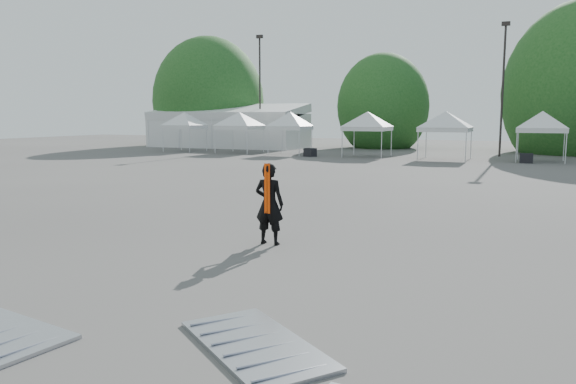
% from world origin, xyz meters
% --- Properties ---
extents(ground, '(120.00, 120.00, 0.00)m').
position_xyz_m(ground, '(0.00, 0.00, 0.00)').
color(ground, '#474442').
rests_on(ground, ground).
extents(marquee, '(15.00, 6.25, 4.23)m').
position_xyz_m(marquee, '(-22.00, 35.00, 1.97)').
color(marquee, silver).
rests_on(marquee, ground).
extents(light_pole_west, '(0.60, 0.25, 10.30)m').
position_xyz_m(light_pole_west, '(-18.00, 34.00, 5.77)').
color(light_pole_west, black).
rests_on(light_pole_west, ground).
extents(light_pole_east, '(0.60, 0.25, 9.80)m').
position_xyz_m(light_pole_east, '(3.00, 32.00, 5.52)').
color(light_pole_east, black).
rests_on(light_pole_east, ground).
extents(tree_far_w, '(4.80, 4.80, 7.30)m').
position_xyz_m(tree_far_w, '(-26.00, 38.00, 4.54)').
color(tree_far_w, '#382314').
rests_on(tree_far_w, ground).
extents(tree_mid_w, '(4.16, 4.16, 6.33)m').
position_xyz_m(tree_mid_w, '(-8.00, 40.00, 3.93)').
color(tree_mid_w, '#382314').
rests_on(tree_mid_w, ground).
extents(tent_a, '(4.04, 4.04, 3.88)m').
position_xyz_m(tent_a, '(-22.14, 27.86, 3.06)').
color(tent_a, silver).
rests_on(tent_a, ground).
extents(tent_b, '(4.42, 4.42, 3.88)m').
position_xyz_m(tent_b, '(-16.77, 27.79, 3.06)').
color(tent_b, silver).
rests_on(tent_b, ground).
extents(tent_c, '(3.97, 3.97, 3.88)m').
position_xyz_m(tent_c, '(-12.14, 27.52, 3.06)').
color(tent_c, silver).
rests_on(tent_c, ground).
extents(tent_d, '(4.41, 4.41, 3.88)m').
position_xyz_m(tent_d, '(-5.96, 27.61, 3.06)').
color(tent_d, silver).
rests_on(tent_d, ground).
extents(tent_e, '(4.71, 4.71, 3.88)m').
position_xyz_m(tent_e, '(-0.30, 27.18, 3.06)').
color(tent_e, silver).
rests_on(tent_e, ground).
extents(tent_f, '(4.35, 4.35, 3.88)m').
position_xyz_m(tent_f, '(5.76, 27.88, 3.06)').
color(tent_f, silver).
rests_on(tent_f, ground).
extents(man, '(0.71, 0.48, 1.92)m').
position_xyz_m(man, '(-0.17, -1.11, 0.96)').
color(man, black).
rests_on(man, ground).
extents(barrier_mid, '(2.64, 2.39, 0.08)m').
position_xyz_m(barrier_mid, '(2.25, -6.53, 0.04)').
color(barrier_mid, '#A1A4A9').
rests_on(barrier_mid, ground).
extents(crate_west, '(0.99, 0.89, 0.63)m').
position_xyz_m(crate_west, '(-9.92, 26.16, 0.31)').
color(crate_west, black).
rests_on(crate_west, ground).
extents(crate_mid, '(0.82, 0.65, 0.62)m').
position_xyz_m(crate_mid, '(4.94, 26.35, 0.31)').
color(crate_mid, black).
rests_on(crate_mid, ground).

